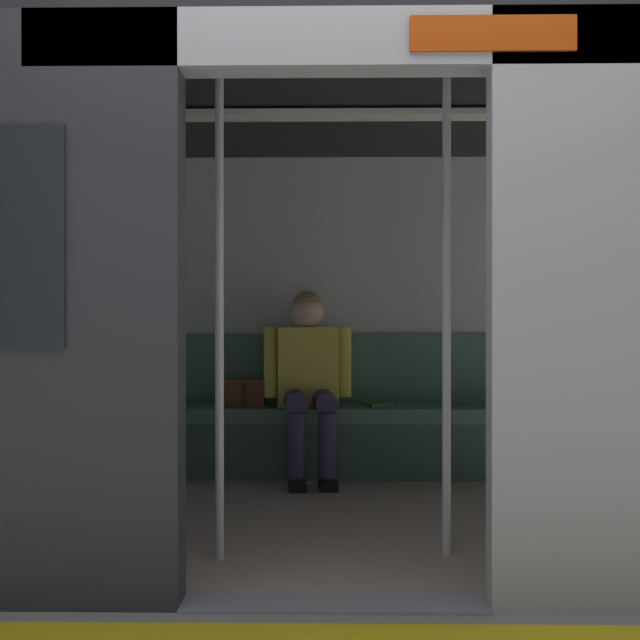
# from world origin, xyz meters

# --- Properties ---
(ground_plane) EXTENTS (60.00, 60.00, 0.00)m
(ground_plane) POSITION_xyz_m (0.00, 0.00, 0.00)
(ground_plane) COLOR gray
(platform_edge_strip) EXTENTS (8.00, 0.24, 0.01)m
(platform_edge_strip) POSITION_xyz_m (0.00, 0.30, 0.00)
(platform_edge_strip) COLOR yellow
(platform_edge_strip) RESTS_ON ground_plane
(train_car) EXTENTS (6.40, 2.90, 2.19)m
(train_car) POSITION_xyz_m (0.07, -1.29, 1.47)
(train_car) COLOR #ADAFB5
(train_car) RESTS_ON ground_plane
(bench_seat) EXTENTS (2.99, 0.44, 0.44)m
(bench_seat) POSITION_xyz_m (0.00, -2.39, 0.34)
(bench_seat) COLOR #4C7566
(bench_seat) RESTS_ON ground_plane
(person_seated) EXTENTS (0.55, 0.70, 1.17)m
(person_seated) POSITION_xyz_m (0.16, -2.34, 0.66)
(person_seated) COLOR #D8CC4C
(person_seated) RESTS_ON ground_plane
(handbag) EXTENTS (0.26, 0.15, 0.17)m
(handbag) POSITION_xyz_m (0.57, -2.42, 0.53)
(handbag) COLOR brown
(handbag) RESTS_ON bench_seat
(book) EXTENTS (0.22, 0.26, 0.03)m
(book) POSITION_xyz_m (-0.27, -2.41, 0.46)
(book) COLOR #33723F
(book) RESTS_ON bench_seat
(grab_pole_door) EXTENTS (0.04, 0.04, 2.05)m
(grab_pole_door) POSITION_xyz_m (0.47, -0.54, 1.02)
(grab_pole_door) COLOR silver
(grab_pole_door) RESTS_ON ground_plane
(grab_pole_far) EXTENTS (0.04, 0.04, 2.05)m
(grab_pole_far) POSITION_xyz_m (-0.47, -0.64, 1.02)
(grab_pole_far) COLOR silver
(grab_pole_far) RESTS_ON ground_plane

